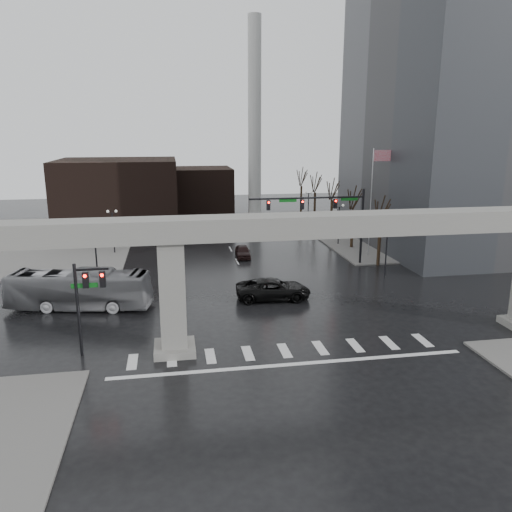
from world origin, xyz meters
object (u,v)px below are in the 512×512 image
Objects in this scene: pickup_truck at (273,289)px; far_car at (243,251)px; city_bus at (79,290)px; signal_mast_arm at (327,211)px.

pickup_truck is 14.62m from far_car.
city_bus reaches higher than pickup_truck.
signal_mast_arm is 10.81m from far_car.
signal_mast_arm is at bearing -34.56° from pickup_truck.
signal_mast_arm is 25.47m from city_bus.
pickup_truck is at bearing -80.44° from city_bus.
city_bus reaches higher than far_car.
far_car is at bearing 148.71° from signal_mast_arm.
signal_mast_arm is 1.93× the size of pickup_truck.
signal_mast_arm is at bearing -27.99° from far_car.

